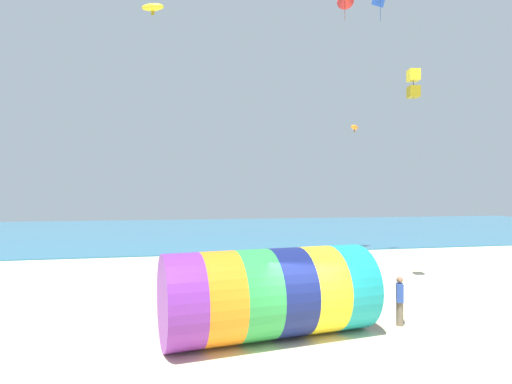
% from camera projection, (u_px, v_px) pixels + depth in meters
% --- Properties ---
extents(ground_plane, '(120.00, 120.00, 0.00)m').
position_uv_depth(ground_plane, '(325.00, 362.00, 10.65)').
color(ground_plane, beige).
extents(sea, '(120.00, 40.00, 0.10)m').
position_uv_depth(sea, '(207.00, 230.00, 49.23)').
color(sea, teal).
rests_on(sea, ground).
extents(giant_inflatable_tube, '(6.95, 3.68, 2.77)m').
position_uv_depth(giant_inflatable_tube, '(270.00, 293.00, 12.51)').
color(giant_inflatable_tube, purple).
rests_on(giant_inflatable_tube, ground).
extents(kite_handler, '(0.35, 0.42, 1.67)m').
position_uv_depth(kite_handler, '(400.00, 301.00, 13.61)').
color(kite_handler, '#726651').
rests_on(kite_handler, ground).
extents(kite_yellow_box, '(0.59, 0.59, 1.44)m').
position_uv_depth(kite_yellow_box, '(413.00, 84.00, 19.24)').
color(kite_yellow_box, yellow).
extents(kite_yellow_parafoil, '(1.17, 0.78, 0.58)m').
position_uv_depth(kite_yellow_parafoil, '(153.00, 7.00, 18.89)').
color(kite_yellow_parafoil, yellow).
extents(kite_orange_parafoil, '(0.63, 0.61, 0.32)m').
position_uv_depth(kite_orange_parafoil, '(355.00, 127.00, 17.44)').
color(kite_orange_parafoil, orange).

